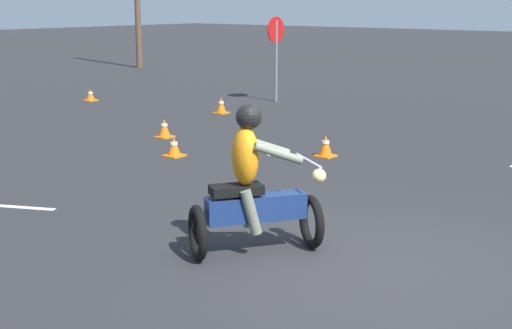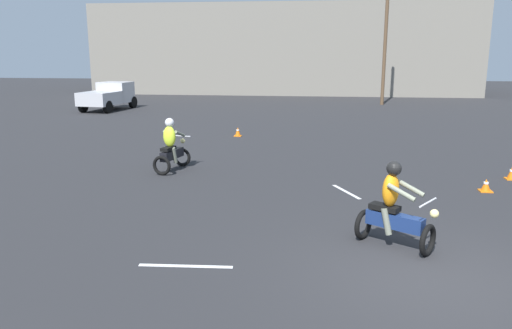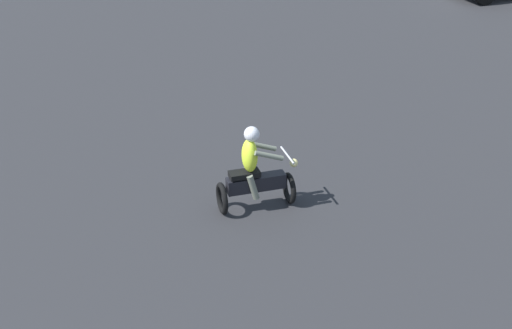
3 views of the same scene
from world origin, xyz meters
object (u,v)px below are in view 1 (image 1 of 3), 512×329
Objects in this scene: traffic_cone_mid_center at (326,146)px; traffic_cone_mid_left at (164,129)px; motorcycle_rider_foreground at (253,190)px; traffic_cone_far_right at (174,147)px; traffic_cone_far_center at (90,95)px; traffic_cone_far_left at (221,106)px; stop_sign at (276,42)px.

traffic_cone_mid_left is at bearing 98.31° from traffic_cone_mid_center.
traffic_cone_mid_center is 3.60m from traffic_cone_mid_left.
motorcycle_rider_foreground reaches higher than traffic_cone_far_right.
motorcycle_rider_foreground is 5.18× the size of traffic_cone_far_center.
traffic_cone_far_right is 0.86× the size of traffic_cone_far_left.
traffic_cone_far_left is (0.59, -4.33, 0.04)m from traffic_cone_far_center.
traffic_cone_mid_center is at bearing -81.69° from traffic_cone_mid_left.
traffic_cone_mid_left is at bearing -158.38° from traffic_cone_far_left.
traffic_cone_mid_left reaches higher than traffic_cone_far_right.
stop_sign is at bearing -52.74° from traffic_cone_far_center.
motorcycle_rider_foreground is at bearing -126.07° from traffic_cone_mid_left.
stop_sign is 6.70× the size of traffic_cone_far_right.
traffic_cone_far_left is (7.27, 6.94, -0.53)m from motorcycle_rider_foreground.
traffic_cone_far_center is at bearing 65.58° from traffic_cone_mid_left.
traffic_cone_far_left is (2.60, 4.79, 0.00)m from traffic_cone_mid_center.
motorcycle_rider_foreground reaches higher than traffic_cone_far_center.
stop_sign reaches higher than traffic_cone_far_right.
traffic_cone_mid_center is at bearing -102.41° from traffic_cone_far_center.
traffic_cone_mid_center reaches higher than traffic_cone_far_right.
motorcycle_rider_foreground is 0.72× the size of stop_sign.
traffic_cone_far_right is (-1.15, -1.45, -0.02)m from traffic_cone_mid_left.
traffic_cone_far_left is (4.27, 2.68, 0.03)m from traffic_cone_far_right.
stop_sign is at bearing 23.27° from traffic_cone_far_right.
motorcycle_rider_foreground is at bearing -125.17° from traffic_cone_far_right.
stop_sign is 2.92m from traffic_cone_far_left.
traffic_cone_mid_center is (4.68, 2.15, -0.54)m from motorcycle_rider_foreground.
traffic_cone_far_left is at bearing -174.53° from stop_sign.
motorcycle_rider_foreground is 13.12m from traffic_cone_far_center.
traffic_cone_mid_center is (-5.12, -5.04, -1.45)m from stop_sign.
traffic_cone_far_right is at bearing -156.73° from stop_sign.
traffic_cone_far_left is at bearing 21.62° from traffic_cone_mid_left.
traffic_cone_mid_left is (-0.52, 3.56, -0.00)m from traffic_cone_mid_center.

